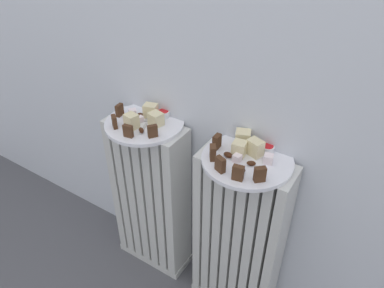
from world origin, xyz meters
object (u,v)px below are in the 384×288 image
object	(u,v)px
radiator_right	(238,240)
jam_bowl_right	(268,148)
radiator_left	(151,199)
plate_left	(145,123)
fork	(146,125)
plate_right	(247,160)
jam_bowl_left	(163,113)

from	to	relation	value
radiator_right	jam_bowl_right	bearing A→B (deg)	60.55
radiator_left	plate_left	world-z (taller)	plate_left
jam_bowl_right	fork	bearing A→B (deg)	-168.94
plate_right	fork	size ratio (longest dim) A/B	2.73
jam_bowl_left	plate_left	bearing A→B (deg)	-117.71
plate_right	jam_bowl_right	size ratio (longest dim) A/B	6.90
radiator_left	jam_bowl_left	distance (m)	0.37
radiator_right	plate_right	distance (m)	0.34
jam_bowl_left	fork	world-z (taller)	jam_bowl_left
plate_left	plate_right	distance (m)	0.37
radiator_left	plate_right	size ratio (longest dim) A/B	2.52
radiator_left	radiator_right	world-z (taller)	same
jam_bowl_left	fork	size ratio (longest dim) A/B	0.44
plate_left	plate_right	size ratio (longest dim) A/B	1.00
plate_left	jam_bowl_right	xyz separation A→B (m)	(0.41, 0.06, 0.02)
radiator_right	plate_right	size ratio (longest dim) A/B	2.52
radiator_right	fork	bearing A→B (deg)	-177.68
plate_right	jam_bowl_right	bearing A→B (deg)	60.55
fork	jam_bowl_right	bearing A→B (deg)	11.06
plate_right	fork	bearing A→B (deg)	-177.68
radiator_left	plate_right	xyz separation A→B (m)	(0.37, -0.00, 0.34)
radiator_right	plate_left	xyz separation A→B (m)	(-0.37, 0.00, 0.34)
jam_bowl_right	radiator_right	bearing A→B (deg)	-119.45
plate_right	jam_bowl_left	distance (m)	0.35
fork	jam_bowl_left	bearing A→B (deg)	78.05
radiator_right	plate_right	xyz separation A→B (m)	(-0.00, 0.00, 0.34)
jam_bowl_left	jam_bowl_right	bearing A→B (deg)	-0.10
radiator_right	plate_left	size ratio (longest dim) A/B	2.52
plate_left	radiator_left	bearing A→B (deg)	116.57
plate_left	jam_bowl_right	size ratio (longest dim) A/B	6.90
radiator_left	jam_bowl_left	bearing A→B (deg)	62.29
jam_bowl_left	fork	distance (m)	0.08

